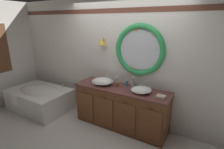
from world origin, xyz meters
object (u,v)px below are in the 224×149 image
Objects in this scene: toothbrush_holder_right at (133,83)px; soap_dispenser at (127,83)px; bathtub at (40,97)px; sink_basin_left at (103,81)px; toothbrush_holder_left at (117,84)px; sink_basin_right at (141,90)px; folded_hand_towel at (161,97)px.

toothbrush_holder_right is 0.12m from soap_dispenser.
bathtub is 1.78m from sink_basin_left.
bathtub is 2.37m from toothbrush_holder_right.
sink_basin_left reaches higher than bathtub.
toothbrush_holder_left is at bearing 9.39° from sink_basin_left.
sink_basin_left is at bearing -159.19° from toothbrush_holder_right.
toothbrush_holder_left is (1.95, 0.40, 0.59)m from bathtub.
sink_basin_right is 1.79× the size of toothbrush_holder_right.
folded_hand_towel is at bearing -5.42° from toothbrush_holder_left.
folded_hand_towel is (0.76, -0.22, -0.04)m from soap_dispenser.
sink_basin_right is 2.39× the size of folded_hand_towel.
toothbrush_holder_left is 0.92m from folded_hand_towel.
toothbrush_holder_left reaches higher than folded_hand_towel.
sink_basin_left is at bearing 178.30° from folded_hand_towel.
soap_dispenser is at bearing 21.64° from sink_basin_left.
toothbrush_holder_right is at bearing 20.81° from sink_basin_left.
sink_basin_right is at bearing 0.00° from sink_basin_left.
sink_basin_left is at bearing 180.00° from sink_basin_right.
toothbrush_holder_left is at bearing -140.17° from soap_dispenser.
toothbrush_holder_left reaches higher than bathtub.
sink_basin_right is (0.85, 0.00, -0.02)m from sink_basin_left.
soap_dispenser is at bearing 39.83° from toothbrush_holder_left.
folded_hand_towel is at bearing -16.40° from soap_dispenser.
toothbrush_holder_left is 1.56× the size of soap_dispenser.
soap_dispenser is (-0.12, -0.04, -0.00)m from toothbrush_holder_right.
toothbrush_holder_right is 1.50× the size of soap_dispenser.
toothbrush_holder_left is 0.21m from soap_dispenser.
bathtub is 6.85× the size of toothbrush_holder_right.
soap_dispenser is (0.47, 0.19, -0.01)m from sink_basin_left.
sink_basin_left is 1.18× the size of sink_basin_right.
toothbrush_holder_left is 1.04× the size of toothbrush_holder_right.
toothbrush_holder_right reaches higher than folded_hand_towel.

